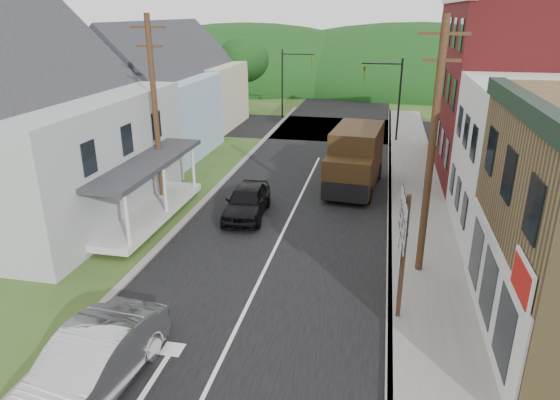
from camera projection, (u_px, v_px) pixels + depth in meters
The scene contains 23 objects.
ground at pixel (247, 306), 16.32m from camera, with size 120.00×120.00×0.00m, color #2D4719.
road at pixel (299, 200), 25.48m from camera, with size 9.00×90.00×0.02m, color black.
cross_road at pixel (333, 129), 41.05m from camera, with size 60.00×9.00×0.02m, color black.
sidewalk_right at pixel (420, 224), 22.51m from camera, with size 2.80×55.00×0.15m, color slate.
curb_right at pixel (389, 221), 22.76m from camera, with size 0.20×55.00×0.15m, color slate.
curb_left at pixel (199, 207), 24.51m from camera, with size 0.30×55.00×0.12m, color slate.
storefront_red at pixel (519, 88), 27.98m from camera, with size 8.00×12.00×10.00m, color maroon.
house_gray at pixel (24, 125), 22.59m from camera, with size 10.20×12.24×8.35m.
house_blue at pixel (152, 99), 32.67m from camera, with size 7.14×8.16×7.28m.
house_cream at pixel (194, 81), 41.00m from camera, with size 7.14×8.16×7.28m.
utility_pole_right at pixel (432, 150), 16.82m from camera, with size 1.60×0.26×9.00m.
utility_pole_left at pixel (155, 112), 23.23m from camera, with size 1.60×0.26×9.00m.
traffic_signal_right at pixel (390, 90), 35.70m from camera, with size 2.87×0.20×6.00m.
traffic_signal_left at pixel (290, 76), 43.74m from camera, with size 2.87×0.20×6.00m.
tree_left_b at pixel (16, 88), 28.80m from camera, with size 4.80×4.80×6.94m.
tree_left_c at pixel (65, 57), 36.13m from camera, with size 5.80×5.80×8.41m.
tree_left_d at pixel (243, 60), 45.60m from camera, with size 4.80×4.80×6.94m.
forested_ridge at pixel (355, 84), 66.69m from camera, with size 90.00×30.00×16.00m, color black.
silver_sedan at pixel (91, 365), 12.35m from camera, with size 1.77×5.06×1.67m, color #ACACB1.
dark_sedan at pixel (247, 201), 23.25m from camera, with size 1.78×4.43×1.51m, color black.
delivery_van at pixel (355, 159), 26.63m from camera, with size 2.91×6.06×3.28m.
route_sign_cluster at pixel (403, 240), 14.66m from camera, with size 0.24×2.30×4.02m.
warning_sign at pixel (401, 257), 15.72m from camera, with size 0.20×0.69×2.56m.
Camera 1 is at (3.89, -13.52, 9.04)m, focal length 32.00 mm.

